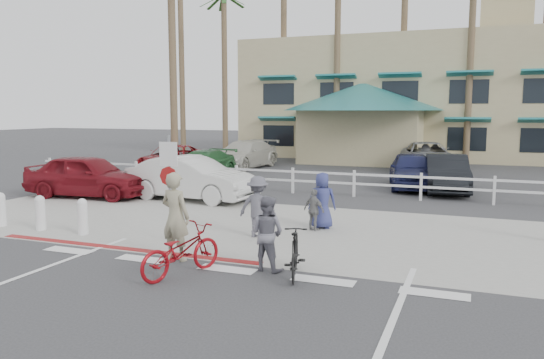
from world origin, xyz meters
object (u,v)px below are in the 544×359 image
at_px(car_white_sedan, 191,178).
at_px(car_red_compact, 88,176).
at_px(bike_red, 181,251).
at_px(bike_black, 295,253).
at_px(sign_post, 170,183).

relative_size(car_white_sedan, car_red_compact, 1.02).
distance_m(car_white_sedan, car_red_compact, 3.96).
bearing_deg(bike_red, bike_black, -140.73).
bearing_deg(sign_post, bike_black, -22.45).
height_order(bike_black, car_white_sedan, car_white_sedan).
height_order(bike_red, bike_black, bike_red).
bearing_deg(sign_post, car_red_compact, 143.83).
xyz_separation_m(bike_black, car_white_sedan, (-6.29, 7.06, 0.32)).
xyz_separation_m(bike_red, car_white_sedan, (-4.22, 7.79, 0.29)).
height_order(bike_red, car_red_compact, car_red_compact).
height_order(bike_black, car_red_compact, car_red_compact).
relative_size(sign_post, bike_red, 1.54).
xyz_separation_m(sign_post, car_white_sedan, (-2.58, 5.52, -0.67)).
bearing_deg(sign_post, bike_red, -54.14).
distance_m(sign_post, car_white_sedan, 6.13).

